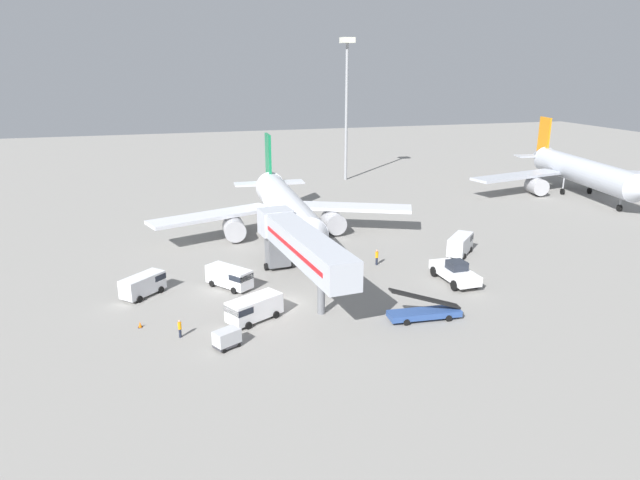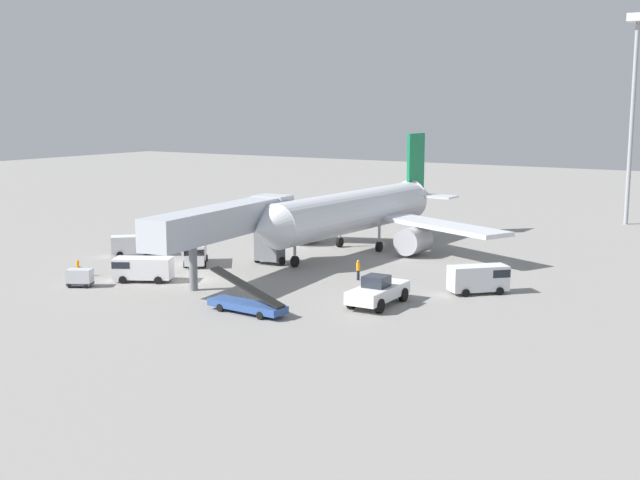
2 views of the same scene
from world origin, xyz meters
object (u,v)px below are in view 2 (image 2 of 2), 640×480
(service_van_near_right, at_px, (480,278))
(baggage_cart_far_right, at_px, (80,277))
(service_van_near_center, at_px, (142,268))
(safety_cone_alpha, at_px, (78,265))
(pushback_tug, at_px, (378,291))
(ground_crew_worker_foreground, at_px, (358,269))
(jet_bridge, at_px, (230,223))
(ground_crew_worker_midground, at_px, (78,267))
(airplane_at_gate, at_px, (357,212))
(apron_light_mast, at_px, (634,81))
(service_van_mid_left, at_px, (135,244))
(belt_loader_truck, at_px, (247,303))
(service_van_far_center, at_px, (196,253))

(service_van_near_right, bearing_deg, baggage_cart_far_right, -152.03)
(service_van_near_center, relative_size, safety_cone_alpha, 9.76)
(pushback_tug, bearing_deg, ground_crew_worker_foreground, 128.95)
(pushback_tug, bearing_deg, jet_bridge, 172.39)
(service_van_near_center, height_order, safety_cone_alpha, service_van_near_center)
(service_van_near_center, relative_size, ground_crew_worker_midground, 3.41)
(airplane_at_gate, relative_size, jet_bridge, 1.71)
(service_van_near_right, height_order, baggage_cart_far_right, service_van_near_right)
(airplane_at_gate, relative_size, apron_light_mast, 1.32)
(airplane_at_gate, relative_size, ground_crew_worker_midground, 22.14)
(service_van_near_right, bearing_deg, service_van_near_center, -157.08)
(service_van_near_center, bearing_deg, pushback_tug, 8.76)
(jet_bridge, height_order, ground_crew_worker_foreground, jet_bridge)
(jet_bridge, bearing_deg, service_van_near_right, 15.43)
(service_van_mid_left, relative_size, ground_crew_worker_midground, 2.85)
(belt_loader_truck, distance_m, baggage_cart_far_right, 17.81)
(apron_light_mast, bearing_deg, service_van_far_center, -120.08)
(airplane_at_gate, xyz_separation_m, belt_loader_truck, (6.47, -28.25, -3.38))
(airplane_at_gate, relative_size, ground_crew_worker_foreground, 19.31)
(pushback_tug, height_order, belt_loader_truck, belt_loader_truck)
(service_van_near_right, height_order, ground_crew_worker_foreground, service_van_near_right)
(jet_bridge, xyz_separation_m, service_van_near_center, (-5.69, -5.59, -3.83))
(service_van_mid_left, bearing_deg, airplane_at_gate, 40.67)
(service_van_mid_left, bearing_deg, ground_crew_worker_foreground, 4.36)
(airplane_at_gate, height_order, service_van_near_center, airplane_at_gate)
(service_van_mid_left, relative_size, ground_crew_worker_foreground, 2.49)
(service_van_near_center, distance_m, service_van_mid_left, 12.93)
(service_van_near_center, bearing_deg, jet_bridge, 44.48)
(belt_loader_truck, bearing_deg, safety_cone_alpha, 167.64)
(belt_loader_truck, relative_size, safety_cone_alpha, 12.01)
(belt_loader_truck, xyz_separation_m, ground_crew_worker_foreground, (1.26, 14.82, 0.21))
(ground_crew_worker_midground, bearing_deg, safety_cone_alpha, 138.63)
(jet_bridge, bearing_deg, service_van_near_center, -135.52)
(airplane_at_gate, height_order, jet_bridge, airplane_at_gate)
(jet_bridge, xyz_separation_m, service_van_mid_left, (-15.18, 3.19, -3.85))
(pushback_tug, distance_m, belt_loader_truck, 10.39)
(jet_bridge, relative_size, service_van_near_center, 3.79)
(service_van_near_right, bearing_deg, jet_bridge, -164.57)
(jet_bridge, bearing_deg, apron_light_mast, 66.88)
(pushback_tug, height_order, apron_light_mast, apron_light_mast)
(service_van_near_right, distance_m, baggage_cart_far_right, 34.30)
(airplane_at_gate, relative_size, service_van_near_right, 7.38)
(ground_crew_worker_foreground, bearing_deg, airplane_at_gate, 119.95)
(airplane_at_gate, relative_size, pushback_tug, 5.33)
(airplane_at_gate, height_order, service_van_near_right, airplane_at_gate)
(pushback_tug, bearing_deg, apron_light_mast, 83.12)
(service_van_far_center, height_order, ground_crew_worker_midground, service_van_far_center)
(service_van_far_center, bearing_deg, pushback_tug, -12.27)
(airplane_at_gate, xyz_separation_m, apron_light_mast, (20.49, 35.79, 14.47))
(baggage_cart_far_right, height_order, ground_crew_worker_foreground, ground_crew_worker_foreground)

